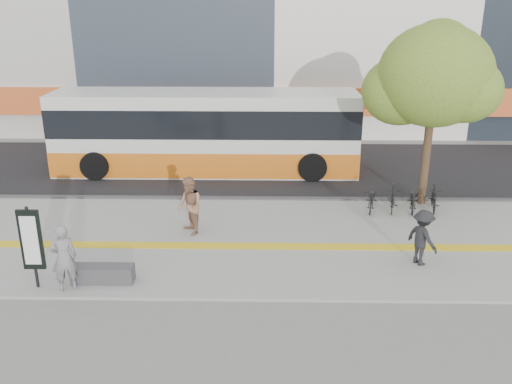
{
  "coord_description": "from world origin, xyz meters",
  "views": [
    {
      "loc": [
        1.61,
        -13.73,
        7.12
      ],
      "look_at": [
        1.32,
        2.0,
        1.43
      ],
      "focal_mm": 38.38,
      "sensor_mm": 36.0,
      "label": 1
    }
  ],
  "objects_px": {
    "street_tree": "(433,78)",
    "pedestrian_tan": "(190,206)",
    "bus": "(206,134)",
    "bench": "(103,274)",
    "pedestrian_dark": "(422,237)",
    "signboard": "(31,241)",
    "seated_woman": "(64,258)"
  },
  "relations": [
    {
      "from": "street_tree",
      "to": "pedestrian_dark",
      "type": "xyz_separation_m",
      "value": [
        -1.27,
        -4.84,
        -3.64
      ]
    },
    {
      "from": "bench",
      "to": "pedestrian_dark",
      "type": "bearing_deg",
      "value": 7.88
    },
    {
      "from": "signboard",
      "to": "seated_woman",
      "type": "xyz_separation_m",
      "value": [
        0.8,
        -0.09,
        -0.4
      ]
    },
    {
      "from": "bus",
      "to": "pedestrian_dark",
      "type": "xyz_separation_m",
      "value": [
        6.8,
        -8.52,
        -0.76
      ]
    },
    {
      "from": "signboard",
      "to": "bus",
      "type": "xyz_separation_m",
      "value": [
        3.3,
        10.01,
        0.26
      ]
    },
    {
      "from": "bench",
      "to": "bus",
      "type": "distance_m",
      "value": 9.94
    },
    {
      "from": "pedestrian_dark",
      "to": "pedestrian_tan",
      "type": "bearing_deg",
      "value": 43.14
    },
    {
      "from": "street_tree",
      "to": "pedestrian_tan",
      "type": "bearing_deg",
      "value": -159.81
    },
    {
      "from": "signboard",
      "to": "bench",
      "type": "bearing_deg",
      "value": 10.81
    },
    {
      "from": "seated_woman",
      "to": "pedestrian_dark",
      "type": "relative_size",
      "value": 1.12
    },
    {
      "from": "signboard",
      "to": "pedestrian_dark",
      "type": "height_order",
      "value": "signboard"
    },
    {
      "from": "street_tree",
      "to": "bus",
      "type": "xyz_separation_m",
      "value": [
        -8.08,
        3.68,
        -2.88
      ]
    },
    {
      "from": "signboard",
      "to": "pedestrian_dark",
      "type": "xyz_separation_m",
      "value": [
        10.11,
        1.48,
        -0.5
      ]
    },
    {
      "from": "bus",
      "to": "pedestrian_tan",
      "type": "relative_size",
      "value": 6.89
    },
    {
      "from": "signboard",
      "to": "bus",
      "type": "height_order",
      "value": "bus"
    },
    {
      "from": "street_tree",
      "to": "pedestrian_dark",
      "type": "relative_size",
      "value": 3.99
    },
    {
      "from": "bench",
      "to": "pedestrian_tan",
      "type": "distance_m",
      "value": 3.69
    },
    {
      "from": "bench",
      "to": "seated_woman",
      "type": "height_order",
      "value": "seated_woman"
    },
    {
      "from": "bench",
      "to": "seated_woman",
      "type": "relative_size",
      "value": 0.9
    },
    {
      "from": "pedestrian_dark",
      "to": "street_tree",
      "type": "bearing_deg",
      "value": -45.32
    },
    {
      "from": "bench",
      "to": "seated_woman",
      "type": "distance_m",
      "value": 1.11
    },
    {
      "from": "signboard",
      "to": "seated_woman",
      "type": "height_order",
      "value": "signboard"
    },
    {
      "from": "pedestrian_tan",
      "to": "bench",
      "type": "bearing_deg",
      "value": -59.78
    },
    {
      "from": "bench",
      "to": "signboard",
      "type": "relative_size",
      "value": 0.73
    },
    {
      "from": "seated_woman",
      "to": "pedestrian_tan",
      "type": "xyz_separation_m",
      "value": [
        2.67,
        3.51,
        0.03
      ]
    },
    {
      "from": "bench",
      "to": "pedestrian_tan",
      "type": "height_order",
      "value": "pedestrian_tan"
    },
    {
      "from": "seated_woman",
      "to": "pedestrian_tan",
      "type": "distance_m",
      "value": 4.41
    },
    {
      "from": "bus",
      "to": "pedestrian_tan",
      "type": "bearing_deg",
      "value": -88.56
    },
    {
      "from": "signboard",
      "to": "pedestrian_tan",
      "type": "relative_size",
      "value": 1.21
    },
    {
      "from": "pedestrian_dark",
      "to": "bus",
      "type": "bearing_deg",
      "value": 7.99
    },
    {
      "from": "bench",
      "to": "street_tree",
      "type": "height_order",
      "value": "street_tree"
    },
    {
      "from": "bench",
      "to": "pedestrian_tan",
      "type": "xyz_separation_m",
      "value": [
        1.87,
        3.11,
        0.68
      ]
    }
  ]
}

